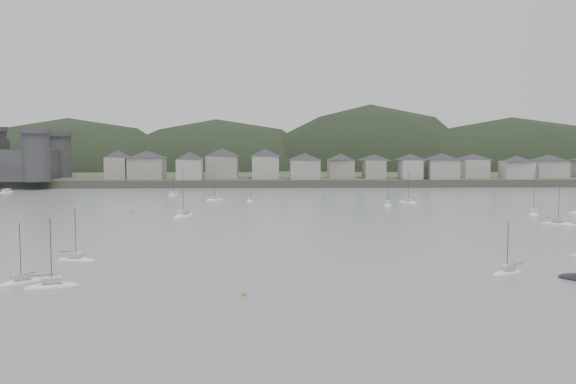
{
  "coord_description": "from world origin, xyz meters",
  "views": [
    {
      "loc": [
        -5.17,
        -89.91,
        19.12
      ],
      "look_at": [
        0.0,
        75.0,
        6.0
      ],
      "focal_mm": 41.95,
      "sensor_mm": 36.0,
      "label": 1
    }
  ],
  "objects": [
    {
      "name": "ground",
      "position": [
        0.0,
        0.0,
        0.0
      ],
      "size": [
        900.0,
        900.0,
        0.0
      ],
      "primitive_type": "plane",
      "color": "slate",
      "rests_on": "ground"
    },
    {
      "name": "far_shore_land",
      "position": [
        0.0,
        295.0,
        1.5
      ],
      "size": [
        900.0,
        250.0,
        3.0
      ],
      "primitive_type": "cube",
      "color": "#383D2D",
      "rests_on": "ground"
    },
    {
      "name": "forested_ridge",
      "position": [
        4.83,
        269.4,
        -11.28
      ],
      "size": [
        851.55,
        103.94,
        102.57
      ],
      "color": "black",
      "rests_on": "ground"
    },
    {
      "name": "waterfront_town",
      "position": [
        50.59,
        183.34,
        8.66
      ],
      "size": [
        451.48,
        28.46,
        12.92
      ],
      "color": "gray",
      "rests_on": "far_shore_land"
    },
    {
      "name": "moored_fleet",
      "position": [
        -13.19,
        64.57,
        0.18
      ],
      "size": [
        241.31,
        176.84,
        13.85
      ],
      "color": "silver",
      "rests_on": "ground"
    },
    {
      "name": "mooring_buoys",
      "position": [
        -3.91,
        61.89,
        0.15
      ],
      "size": [
        179.43,
        121.28,
        0.7
      ],
      "color": "#BF7D3F",
      "rests_on": "ground"
    }
  ]
}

